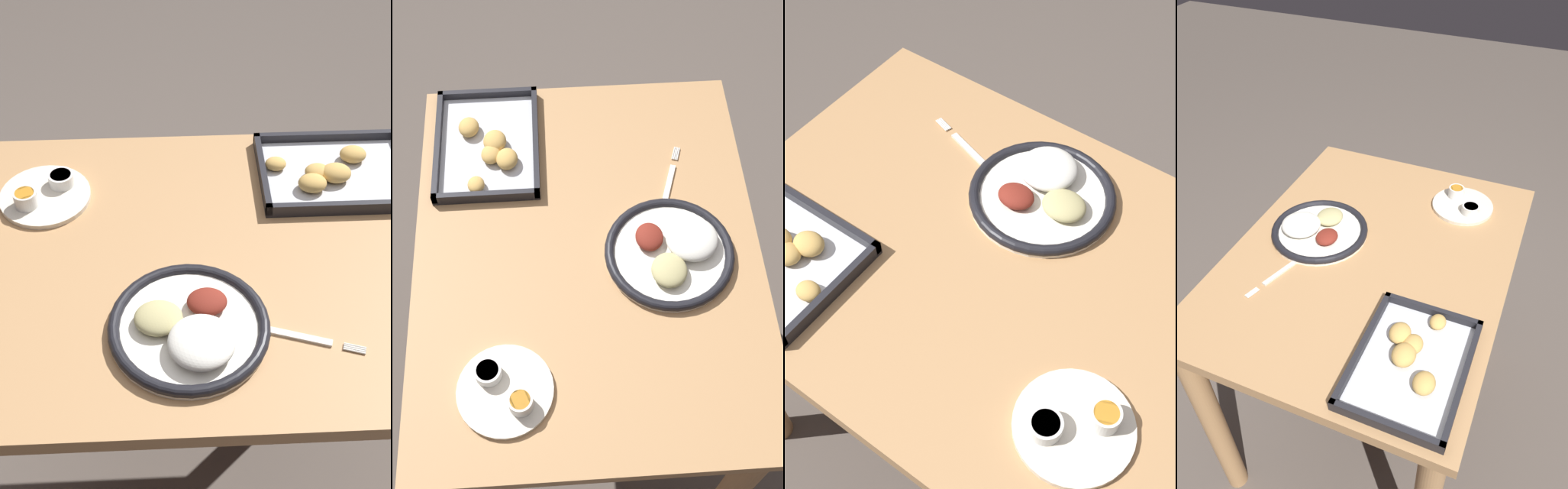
% 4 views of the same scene
% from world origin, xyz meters
% --- Properties ---
extents(ground_plane, '(8.00, 8.00, 0.00)m').
position_xyz_m(ground_plane, '(0.00, 0.00, 0.00)').
color(ground_plane, '#564C44').
extents(dining_table, '(0.90, 0.70, 0.75)m').
position_xyz_m(dining_table, '(0.00, 0.00, 0.60)').
color(dining_table, '#AD7F51').
rests_on(dining_table, ground_plane).
extents(dinner_plate, '(0.26, 0.26, 0.05)m').
position_xyz_m(dinner_plate, '(-0.02, -0.17, 0.76)').
color(dinner_plate, white).
rests_on(dinner_plate, dining_table).
extents(fork, '(0.21, 0.08, 0.00)m').
position_xyz_m(fork, '(0.13, -0.18, 0.75)').
color(fork, silver).
rests_on(fork, dining_table).
extents(saucer_plate, '(0.17, 0.17, 0.04)m').
position_xyz_m(saucer_plate, '(-0.29, 0.17, 0.76)').
color(saucer_plate, beige).
rests_on(saucer_plate, dining_table).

